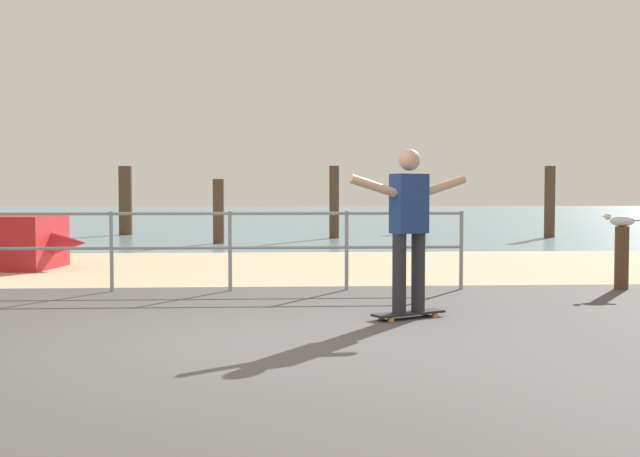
% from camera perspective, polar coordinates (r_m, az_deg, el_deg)
% --- Properties ---
extents(ground_plane, '(24.00, 10.00, 0.04)m').
position_cam_1_polar(ground_plane, '(5.84, -6.89, -10.30)').
color(ground_plane, '#474444').
rests_on(ground_plane, ground).
extents(beach_strip, '(24.00, 6.00, 0.04)m').
position_cam_1_polar(beach_strip, '(13.74, -4.76, -2.77)').
color(beach_strip, tan).
rests_on(beach_strip, ground).
extents(sea_surface, '(72.00, 50.00, 0.04)m').
position_cam_1_polar(sea_surface, '(41.70, -3.74, 0.91)').
color(sea_surface, slate).
rests_on(sea_surface, ground).
extents(railing_fence, '(10.63, 0.05, 1.05)m').
position_cam_1_polar(railing_fence, '(10.68, -18.70, -0.75)').
color(railing_fence, gray).
rests_on(railing_fence, ground).
extents(skateboard, '(0.80, 0.55, 0.08)m').
position_cam_1_polar(skateboard, '(8.15, 6.37, -6.08)').
color(skateboard, black).
rests_on(skateboard, ground).
extents(skateboarder, '(1.32, 0.75, 1.65)m').
position_cam_1_polar(skateboarder, '(8.06, 6.40, 0.60)').
color(skateboarder, '#26262B').
rests_on(skateboarder, skateboard).
extents(bollard_short, '(0.18, 0.18, 0.85)m').
position_cam_1_polar(bollard_short, '(11.15, 20.81, -2.03)').
color(bollard_short, '#513826').
rests_on(bollard_short, ground).
extents(seagull, '(0.49, 0.18, 0.18)m').
position_cam_1_polar(seagull, '(11.11, 20.77, 0.54)').
color(seagull, white).
rests_on(seagull, bollard_short).
extents(groyne_post_0, '(0.39, 0.39, 2.04)m').
position_cam_1_polar(groyne_post_0, '(24.01, -13.78, 1.94)').
color(groyne_post_0, '#513826').
rests_on(groyne_post_0, ground).
extents(groyne_post_1, '(0.27, 0.27, 1.60)m').
position_cam_1_polar(groyne_post_1, '(19.64, -7.29, 1.20)').
color(groyne_post_1, '#513826').
rests_on(groyne_post_1, ground).
extents(groyne_post_2, '(0.27, 0.27, 1.99)m').
position_cam_1_polar(groyne_post_2, '(21.70, 1.03, 1.88)').
color(groyne_post_2, '#513826').
rests_on(groyne_post_2, ground).
extents(groyne_post_3, '(0.30, 0.30, 1.58)m').
position_cam_1_polar(groyne_post_3, '(25.12, 7.35, 1.50)').
color(groyne_post_3, '#513826').
rests_on(groyne_post_3, ground).
extents(groyne_post_4, '(0.29, 0.29, 2.00)m').
position_cam_1_polar(groyne_post_4, '(22.96, 16.15, 1.83)').
color(groyne_post_4, '#513826').
rests_on(groyne_post_4, ground).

